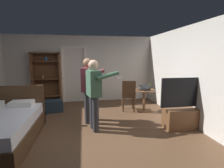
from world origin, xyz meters
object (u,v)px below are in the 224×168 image
at_px(bookshelf, 47,76).
at_px(wooden_chair, 128,94).
at_px(tv_flatscreen, 183,113).
at_px(person_striped_shirt, 88,85).
at_px(bottle_on_table, 150,87).
at_px(side_table, 144,97).
at_px(person_blue_shirt, 94,90).
at_px(suitcase_dark, 54,106).
at_px(laptop, 144,88).

height_order(bookshelf, wooden_chair, bookshelf).
distance_m(tv_flatscreen, person_striped_shirt, 2.47).
bearing_deg(tv_flatscreen, bottle_on_table, 104.74).
distance_m(tv_flatscreen, side_table, 1.47).
height_order(side_table, person_striped_shirt, person_striped_shirt).
bearing_deg(bookshelf, person_striped_shirt, -54.29).
relative_size(person_blue_shirt, suitcase_dark, 3.05).
distance_m(person_blue_shirt, person_striped_shirt, 0.57).
xyz_separation_m(wooden_chair, person_blue_shirt, (-1.16, -1.23, 0.41)).
height_order(bottle_on_table, person_blue_shirt, person_blue_shirt).
bearing_deg(person_blue_shirt, bottle_on_table, 30.35).
height_order(person_blue_shirt, suitcase_dark, person_blue_shirt).
bearing_deg(tv_flatscreen, laptop, 110.89).
height_order(bottle_on_table, wooden_chair, wooden_chair).
bearing_deg(side_table, person_striped_shirt, -162.11).
height_order(person_blue_shirt, person_striped_shirt, person_striped_shirt).
bearing_deg(person_blue_shirt, suitcase_dark, 127.62).
relative_size(bookshelf, person_striped_shirt, 1.12).
xyz_separation_m(bottle_on_table, person_blue_shirt, (-1.79, -1.05, 0.14)).
bearing_deg(person_blue_shirt, bookshelf, 121.37).
relative_size(laptop, bottle_on_table, 1.27).
height_order(bottle_on_table, suitcase_dark, bottle_on_table).
xyz_separation_m(side_table, person_striped_shirt, (-1.77, -0.57, 0.51)).
bearing_deg(suitcase_dark, bookshelf, 98.33).
distance_m(side_table, suitcase_dark, 2.89).
bearing_deg(laptop, side_table, 56.25).
distance_m(person_striped_shirt, suitcase_dark, 1.67).
xyz_separation_m(bottle_on_table, wooden_chair, (-0.63, 0.19, -0.27)).
relative_size(side_table, bottle_on_table, 2.66).
bearing_deg(suitcase_dark, side_table, -20.03).
height_order(side_table, person_blue_shirt, person_blue_shirt).
xyz_separation_m(side_table, wooden_chair, (-0.49, 0.11, 0.07)).
relative_size(person_striped_shirt, suitcase_dark, 3.11).
relative_size(bookshelf, suitcase_dark, 3.48).
bearing_deg(bookshelf, wooden_chair, -25.94).
distance_m(bookshelf, wooden_chair, 3.06).
height_order(side_table, suitcase_dark, side_table).
distance_m(laptop, wooden_chair, 0.53).
distance_m(laptop, person_striped_shirt, 1.83).
bearing_deg(suitcase_dark, bottle_on_table, -21.14).
bearing_deg(person_striped_shirt, side_table, 17.89).
relative_size(laptop, person_striped_shirt, 0.20).
xyz_separation_m(tv_flatscreen, person_striped_shirt, (-2.25, 0.81, 0.61)).
bearing_deg(side_table, bottle_on_table, -29.74).
bearing_deg(suitcase_dark, person_striped_shirt, -54.34).
distance_m(wooden_chair, person_striped_shirt, 1.51).
relative_size(side_table, person_blue_shirt, 0.42).
relative_size(tv_flatscreen, side_table, 1.77).
distance_m(bookshelf, bottle_on_table, 3.68).
xyz_separation_m(tv_flatscreen, person_blue_shirt, (-2.13, 0.26, 0.57)).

